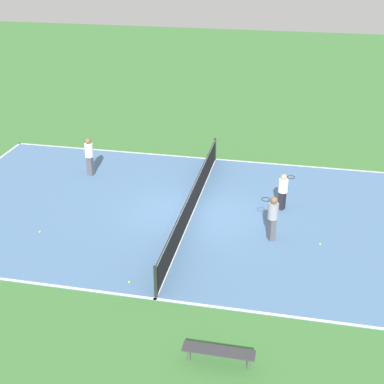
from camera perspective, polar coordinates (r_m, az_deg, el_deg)
The scene contains 10 objects.
ground_plane at distance 20.10m, azimuth 0.00°, elevation -2.30°, with size 80.00×80.00×0.00m, color #3D7538.
court_surface at distance 20.10m, azimuth 0.00°, elevation -2.27°, with size 10.66×19.76×0.02m.
tennis_net at distance 19.84m, azimuth 0.00°, elevation -0.88°, with size 10.46×0.10×1.06m.
bench at distance 13.59m, azimuth 2.85°, elevation -16.67°, with size 0.36×1.79×0.45m.
player_baseline_gray at distance 18.19m, azimuth 8.61°, elevation -2.46°, with size 0.97×0.75×1.64m.
player_near_white at distance 20.30m, azimuth 9.69°, elevation 0.28°, with size 0.98×0.70×1.45m.
player_far_white at distance 23.20m, azimuth -10.91°, elevation 4.00°, with size 0.43×0.43×1.69m.
tennis_ball_right_alley at distance 19.56m, azimuth -15.92°, elevation -4.11°, with size 0.07×0.07×0.07m, color #CCE033.
tennis_ball_far_baseline at distance 18.65m, azimuth 13.48°, elevation -5.40°, with size 0.07×0.07×0.07m, color #CCE033.
tennis_ball_near_net at distance 16.46m, azimuth -6.70°, elevation -9.51°, with size 0.07×0.07×0.07m, color #CCE033.
Camera 1 is at (17.25, 3.56, 9.69)m, focal length 50.00 mm.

